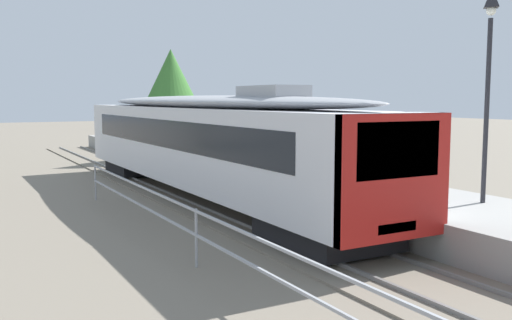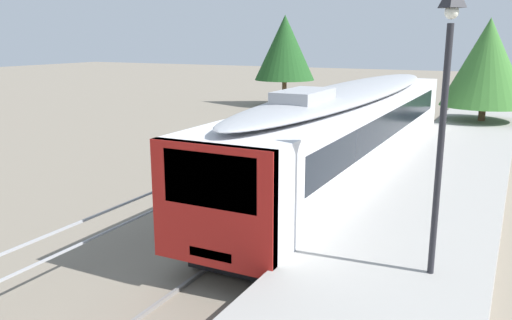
% 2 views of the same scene
% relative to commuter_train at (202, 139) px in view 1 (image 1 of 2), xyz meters
% --- Properties ---
extents(ground_plane, '(160.00, 160.00, 0.00)m').
position_rel_commuter_train_xyz_m(ground_plane, '(-3.00, -6.28, -2.15)').
color(ground_plane, slate).
extents(track_rails, '(3.20, 60.00, 0.14)m').
position_rel_commuter_train_xyz_m(track_rails, '(0.00, -6.28, -2.11)').
color(track_rails, slate).
rests_on(track_rails, ground).
extents(commuter_train, '(2.82, 19.63, 3.74)m').
position_rel_commuter_train_xyz_m(commuter_train, '(0.00, 0.00, 0.00)').
color(commuter_train, silver).
rests_on(commuter_train, track_rails).
extents(station_platform, '(3.90, 60.00, 0.90)m').
position_rel_commuter_train_xyz_m(station_platform, '(3.25, -6.28, -1.70)').
color(station_platform, '#999691').
rests_on(station_platform, ground).
extents(platform_lamp_mid_platform, '(0.34, 0.34, 5.35)m').
position_rel_commuter_train_xyz_m(platform_lamp_mid_platform, '(4.10, -8.40, 2.48)').
color(platform_lamp_mid_platform, '#232328').
rests_on(platform_lamp_mid_platform, station_platform).
extents(tree_behind_station_far, '(4.52, 4.52, 6.32)m').
position_rel_commuter_train_xyz_m(tree_behind_station_far, '(3.50, 12.37, 1.85)').
color(tree_behind_station_far, brown).
rests_on(tree_behind_station_far, ground).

